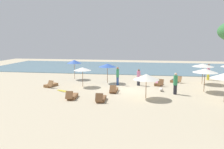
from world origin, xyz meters
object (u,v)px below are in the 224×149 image
Objects in this scene: umbrella_3 at (205,71)px; lounger_3 at (72,96)px; umbrella_6 at (146,77)px; person_1 at (208,72)px; person_2 at (118,76)px; umbrella_2 at (82,69)px; umbrella_4 at (203,65)px; surfboard at (64,91)px; umbrella_0 at (107,65)px; lounger_0 at (159,84)px; lounger_5 at (175,80)px; umbrella_1 at (74,62)px; person_3 at (175,83)px; lounger_2 at (114,90)px; lounger_1 at (101,99)px; person_0 at (139,77)px; dog at (161,89)px; lounger_4 at (51,85)px.

umbrella_3 is 12.02m from lounger_3.
lounger_3 is at bearing -170.89° from umbrella_6.
person_2 is at bearing -156.04° from person_1.
umbrella_2 is 0.87× the size of umbrella_4.
umbrella_2 is at bearing 65.73° from surfboard.
umbrella_0 is at bearing -162.63° from person_1.
umbrella_6 is 1.21× the size of lounger_0.
lounger_5 is (9.10, 8.60, 0.01)m from lounger_3.
person_3 is (11.02, -5.83, -1.15)m from umbrella_1.
lounger_1 is at bearing -99.40° from lounger_2.
umbrella_3 reaches higher than umbrella_2.
umbrella_4 is 14.64m from surfboard.
umbrella_3 is 1.28× the size of person_0.
umbrella_3 is at bearing 27.69° from lounger_1.
umbrella_2 is 14.70m from person_1.
lounger_0 is at bearing -145.78° from person_1.
lounger_1 is at bearing -158.89° from umbrella_6.
umbrella_2 reaches higher than lounger_1.
person_3 reaches higher than lounger_0.
umbrella_1 is 14.44m from umbrella_3.
person_0 is at bearing 57.15° from lounger_2.
lounger_5 is at bearing 69.42° from dog.
umbrella_2 is 1.14× the size of person_0.
surfboard is at bearing -80.35° from umbrella_1.
lounger_4 is 10.92m from dog.
umbrella_1 is at bearing 77.20° from lounger_4.
lounger_2 is at bearing -149.63° from umbrella_4.
person_1 is (11.34, 3.55, -0.97)m from umbrella_0.
person_1 is at bearing 23.36° from umbrella_2.
lounger_2 is at bearing -170.39° from umbrella_3.
umbrella_3 is at bearing 31.62° from umbrella_6.
umbrella_3 is at bearing 9.61° from lounger_2.
umbrella_1 is 1.19× the size of surfboard.
lounger_4 is at bearing 169.06° from lounger_2.
surfboard is at bearing -114.27° from umbrella_2.
umbrella_3 reaches higher than lounger_2.
person_2 is at bearing -36.80° from umbrella_0.
lounger_4 is 13.52m from lounger_5.
lounger_4 is 1.01× the size of person_0.
person_2 is 0.98× the size of surfboard.
dog is (-1.83, -4.87, -0.00)m from lounger_5.
surfboard is at bearing -124.56° from umbrella_0.
lounger_0 is 0.91× the size of person_1.
lounger_3 is at bearing -137.89° from lounger_0.
umbrella_6 is at bearing -116.27° from dog.
lounger_1 is 2.24× the size of dog.
person_0 is (8.73, 1.97, 0.69)m from lounger_4.
umbrella_6 is 1.10× the size of person_2.
umbrella_1 is at bearing 162.25° from umbrella_3.
person_0 is (-6.04, 1.87, -1.08)m from umbrella_3.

